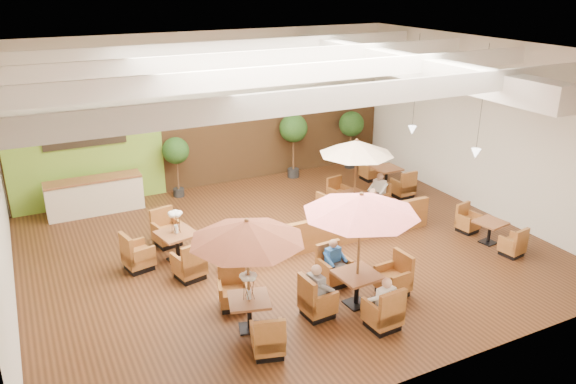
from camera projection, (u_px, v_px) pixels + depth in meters
room at (275, 113)px, 15.74m from camera, size 14.04×14.00×5.52m
service_counter at (95, 196)px, 18.15m from camera, size 3.00×0.75×1.18m
booth_divider at (331, 232)px, 15.90m from camera, size 6.78×0.22×0.94m
table_0 at (247, 247)px, 11.60m from camera, size 2.47×2.74×2.67m
table_1 at (360, 231)px, 12.55m from camera, size 2.81×2.81×2.85m
table_2 at (356, 163)px, 17.57m from camera, size 2.58×2.58×2.55m
table_3 at (167, 247)px, 14.99m from camera, size 2.03×2.94×1.62m
table_4 at (489, 233)px, 16.16m from camera, size 0.87×2.35×0.86m
table_5 at (386, 178)px, 20.32m from camera, size 0.91×2.66×1.00m
topiary_0 at (176, 153)px, 19.12m from camera, size 0.92×0.92×2.13m
topiary_1 at (293, 131)px, 20.91m from camera, size 1.06×1.06×2.46m
topiary_2 at (351, 126)px, 22.02m from camera, size 0.98×0.98×2.29m
diner_0 at (384, 298)px, 12.10m from camera, size 0.42×0.36×0.80m
diner_1 at (334, 258)px, 13.85m from camera, size 0.40×0.34×0.76m
diner_2 at (318, 286)px, 12.53m from camera, size 0.37×0.44×0.86m
diner_3 at (371, 203)px, 17.15m from camera, size 0.39×0.32×0.78m
diner_4 at (379, 188)px, 18.32m from camera, size 0.41×0.44×0.80m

